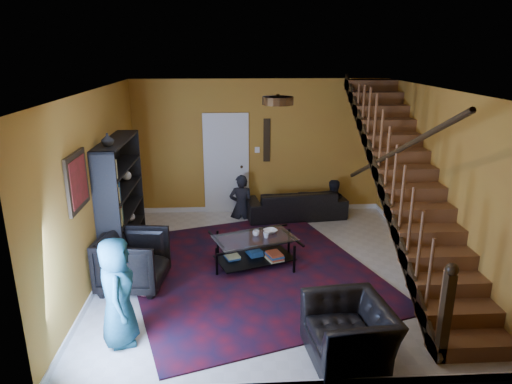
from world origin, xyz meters
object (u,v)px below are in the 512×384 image
bookshelf (122,202)px  armchair_right (349,332)px  coffee_table (254,249)px  sofa (295,203)px  armchair_left (133,261)px

bookshelf → armchair_right: (3.10, -2.85, -0.64)m
bookshelf → coffee_table: size_ratio=1.39×
coffee_table → armchair_right: bearing=-68.4°
sofa → armchair_right: (-0.03, -4.55, 0.03)m
armchair_left → coffee_table: armchair_left is taller
armchair_left → armchair_right: armchair_left is taller
sofa → armchair_right: size_ratio=2.03×
armchair_left → armchair_right: 3.26m
bookshelf → coffee_table: bookshelf is taller
bookshelf → sofa: 3.62m
armchair_left → armchair_right: size_ratio=0.92×
armchair_left → coffee_table: (1.80, 0.61, -0.14)m
armchair_right → coffee_table: armchair_right is taller
bookshelf → armchair_left: (0.35, -1.08, -0.55)m
armchair_left → coffee_table: 1.91m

